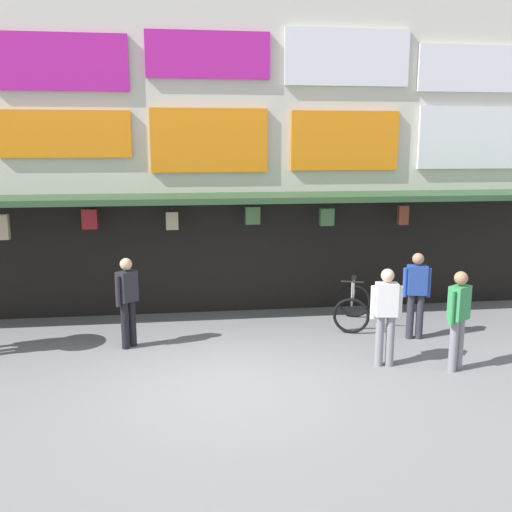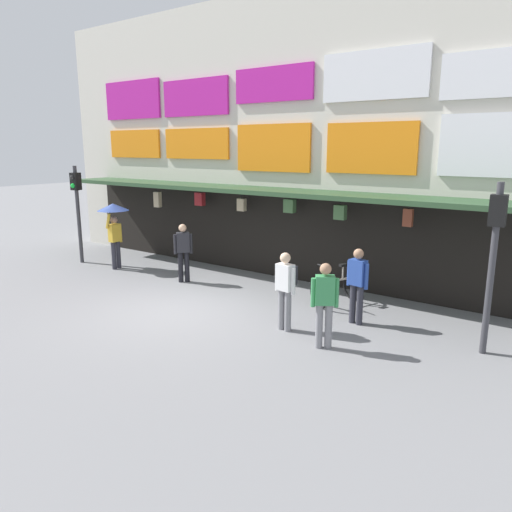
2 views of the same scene
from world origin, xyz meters
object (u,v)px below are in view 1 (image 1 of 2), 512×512
(pedestrian_in_black, at_px, (416,291))
(pedestrian_in_blue, at_px, (458,315))
(pedestrian_in_purple, at_px, (127,298))
(bicycle_parked, at_px, (353,307))
(pedestrian_in_red, at_px, (386,309))

(pedestrian_in_black, relative_size, pedestrian_in_blue, 1.00)
(pedestrian_in_black, height_order, pedestrian_in_purple, same)
(bicycle_parked, relative_size, pedestrian_in_black, 0.80)
(pedestrian_in_black, distance_m, pedestrian_in_blue, 1.59)
(pedestrian_in_red, xyz_separation_m, pedestrian_in_blue, (1.10, -0.36, -0.04))
(pedestrian_in_red, bearing_deg, bicycle_parked, 87.02)
(bicycle_parked, relative_size, pedestrian_in_purple, 0.80)
(pedestrian_in_red, xyz_separation_m, pedestrian_in_purple, (-4.36, 1.45, -0.04))
(pedestrian_in_black, relative_size, pedestrian_in_purple, 1.00)
(bicycle_parked, distance_m, pedestrian_in_red, 2.27)
(pedestrian_in_blue, relative_size, pedestrian_in_purple, 1.00)
(bicycle_parked, relative_size, pedestrian_in_red, 0.80)
(bicycle_parked, height_order, pedestrian_in_blue, pedestrian_in_blue)
(pedestrian_in_red, relative_size, pedestrian_in_blue, 1.00)
(pedestrian_in_red, bearing_deg, pedestrian_in_black, 49.27)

